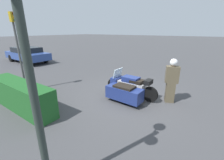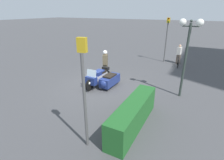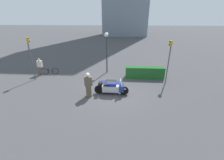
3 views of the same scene
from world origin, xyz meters
The scene contains 9 objects.
ground_plane centered at (0.00, 0.00, 0.00)m, with size 160.00×160.00×0.00m, color #424244.
police_motorcycle centered at (0.00, 0.20, 0.47)m, with size 2.48×1.37×1.15m.
officer_rider centered at (-1.62, -0.59, 0.94)m, with size 0.56×0.45×1.77m.
hedge_bush_curbside centered at (2.75, 3.12, 0.52)m, with size 3.43×0.71×1.03m, color #1E5623.
twin_lamp_post centered at (-0.80, 4.35, 2.91)m, with size 0.33×1.05×3.83m.
traffic_light_near centered at (4.38, 2.15, 2.30)m, with size 0.22×0.28×3.51m.
traffic_light_far centered at (-7.03, 2.18, 2.37)m, with size 0.22×0.29×3.64m.
pedestrian_bystander centered at (-7.08, 3.33, 0.80)m, with size 0.48×0.33×1.59m.
bicycle_parked centered at (-6.23, 3.44, 0.31)m, with size 1.58×0.29×0.69m.
Camera 2 is at (8.11, 5.02, 4.17)m, focal length 28.00 mm.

